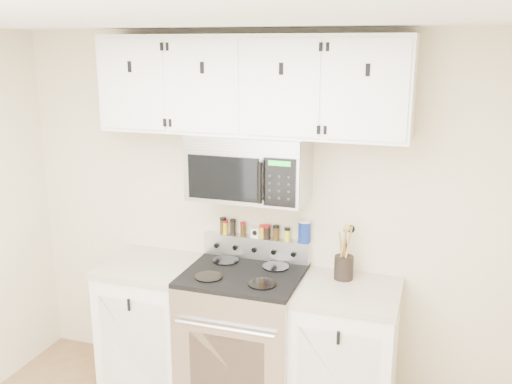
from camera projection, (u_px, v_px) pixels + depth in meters
back_wall at (258, 215)px, 3.95m from camera, size 3.50×0.01×2.50m
ceiling at (108, 17)px, 2.04m from camera, size 3.50×3.50×0.01m
range at (244, 336)px, 3.85m from camera, size 0.76×0.65×1.10m
base_cabinet_left at (154, 323)px, 4.09m from camera, size 0.64×0.62×0.92m
base_cabinet_right at (346, 354)px, 3.67m from camera, size 0.64×0.62×0.92m
microwave at (249, 167)px, 3.68m from camera, size 0.76×0.44×0.42m
upper_cabinets at (250, 85)px, 3.58m from camera, size 2.00×0.35×0.62m
utensil_crock at (344, 266)px, 3.69m from camera, size 0.12×0.12×0.36m
kitchen_timer at (256, 232)px, 3.95m from camera, size 0.06×0.05×0.07m
salt_canister at (304, 231)px, 3.84m from camera, size 0.08×0.08×0.15m
spice_jar_0 at (223, 226)px, 4.02m from camera, size 0.05×0.05×0.12m
spice_jar_1 at (225, 227)px, 4.02m from camera, size 0.04×0.04×0.10m
spice_jar_2 at (233, 227)px, 4.00m from camera, size 0.04×0.04×0.11m
spice_jar_3 at (243, 229)px, 3.98m from camera, size 0.04×0.04×0.10m
spice_jar_4 at (262, 231)px, 3.94m from camera, size 0.04×0.04×0.09m
spice_jar_5 at (267, 231)px, 3.92m from camera, size 0.05×0.05×0.10m
spice_jar_6 at (276, 232)px, 3.90m from camera, size 0.05×0.05×0.10m
spice_jar_7 at (287, 234)px, 3.88m from camera, size 0.04×0.04×0.09m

